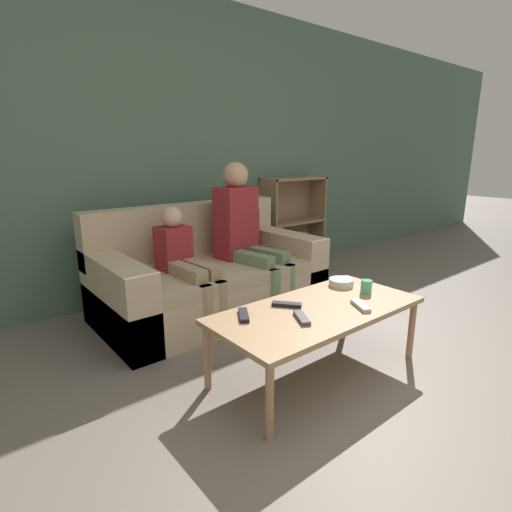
# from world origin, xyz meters

# --- Properties ---
(ground_plane) EXTENTS (22.00, 22.00, 0.00)m
(ground_plane) POSITION_xyz_m (0.00, 0.00, 0.00)
(ground_plane) COLOR #70665B
(wall_back) EXTENTS (12.00, 0.06, 2.60)m
(wall_back) POSITION_xyz_m (0.00, 2.71, 1.30)
(wall_back) COLOR #4C6B56
(wall_back) RESTS_ON ground_plane
(couch) EXTENTS (1.76, 0.93, 0.85)m
(couch) POSITION_xyz_m (-0.04, 2.04, 0.28)
(couch) COLOR tan
(couch) RESTS_ON ground_plane
(bookshelf) EXTENTS (0.77, 0.28, 1.01)m
(bookshelf) POSITION_xyz_m (1.34, 2.56, 0.38)
(bookshelf) COLOR #8E7051
(bookshelf) RESTS_ON ground_plane
(coffee_table) EXTENTS (1.26, 0.60, 0.41)m
(coffee_table) POSITION_xyz_m (-0.08, 0.83, 0.38)
(coffee_table) COLOR #A87F56
(coffee_table) RESTS_ON ground_plane
(person_adult) EXTENTS (0.41, 0.68, 1.20)m
(person_adult) POSITION_xyz_m (0.24, 1.95, 0.68)
(person_adult) COLOR #66845B
(person_adult) RESTS_ON ground_plane
(person_child) EXTENTS (0.26, 0.65, 0.89)m
(person_child) POSITION_xyz_m (-0.34, 1.89, 0.50)
(person_child) COLOR #9E8966
(person_child) RESTS_ON ground_plane
(cup_near) EXTENTS (0.07, 0.07, 0.09)m
(cup_near) POSITION_xyz_m (0.33, 0.80, 0.45)
(cup_near) COLOR #4CB77A
(cup_near) RESTS_ON coffee_table
(tv_remote_0) EXTENTS (0.12, 0.17, 0.02)m
(tv_remote_0) POSITION_xyz_m (-0.28, 0.77, 0.42)
(tv_remote_0) COLOR #47474C
(tv_remote_0) RESTS_ON coffee_table
(tv_remote_1) EXTENTS (0.13, 0.17, 0.02)m
(tv_remote_1) POSITION_xyz_m (-0.50, 0.99, 0.42)
(tv_remote_1) COLOR black
(tv_remote_1) RESTS_ON coffee_table
(tv_remote_2) EXTENTS (0.14, 0.16, 0.02)m
(tv_remote_2) POSITION_xyz_m (-0.21, 0.96, 0.42)
(tv_remote_2) COLOR black
(tv_remote_2) RESTS_ON coffee_table
(tv_remote_3) EXTENTS (0.12, 0.17, 0.02)m
(tv_remote_3) POSITION_xyz_m (0.11, 0.67, 0.42)
(tv_remote_3) COLOR #B7B7BC
(tv_remote_3) RESTS_ON coffee_table
(snack_bowl) EXTENTS (0.16, 0.16, 0.05)m
(snack_bowl) POSITION_xyz_m (0.33, 1.00, 0.43)
(snack_bowl) COLOR beige
(snack_bowl) RESTS_ON coffee_table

